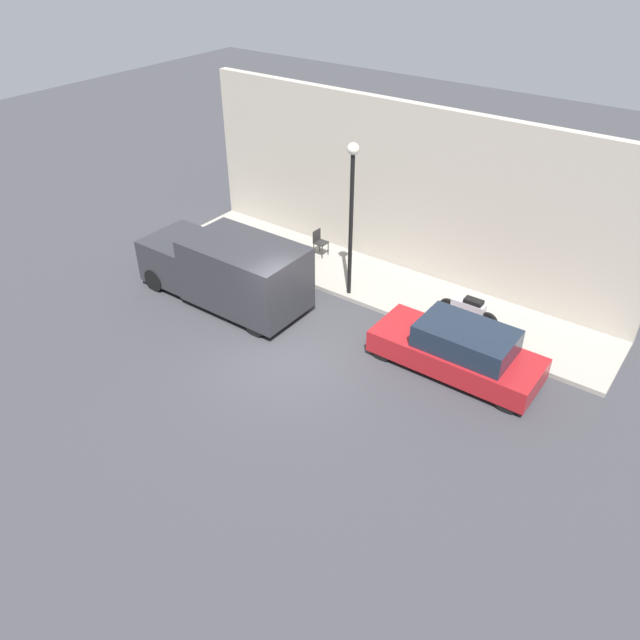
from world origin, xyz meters
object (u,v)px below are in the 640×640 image
(scooter_silver, at_px, (468,310))
(cafe_chair, at_px, (319,241))
(delivery_van, at_px, (225,269))
(parked_car, at_px, (459,350))
(streetlamp, at_px, (352,199))
(motorcycle_black, at_px, (239,235))

(scooter_silver, relative_size, cafe_chair, 2.04)
(delivery_van, bearing_deg, parked_car, -82.53)
(scooter_silver, bearing_deg, parked_car, -161.96)
(delivery_van, bearing_deg, streetlamp, -51.52)
(parked_car, bearing_deg, cafe_chair, 66.29)
(delivery_van, xyz_separation_m, scooter_silver, (2.85, -6.49, -0.47))
(delivery_van, distance_m, scooter_silver, 7.10)
(delivery_van, relative_size, cafe_chair, 6.07)
(motorcycle_black, xyz_separation_m, streetlamp, (-0.34, -4.74, 2.60))
(parked_car, distance_m, motorcycle_black, 9.14)
(parked_car, height_order, delivery_van, delivery_van)
(cafe_chair, bearing_deg, streetlamp, -123.76)
(delivery_van, bearing_deg, scooter_silver, -66.28)
(delivery_van, bearing_deg, cafe_chair, -10.59)
(motorcycle_black, xyz_separation_m, scooter_silver, (0.22, -8.35, 0.02))
(streetlamp, bearing_deg, parked_car, -107.79)
(motorcycle_black, bearing_deg, scooter_silver, -88.52)
(parked_car, bearing_deg, streetlamp, 72.21)
(parked_car, bearing_deg, delivery_van, 97.47)
(parked_car, xyz_separation_m, delivery_van, (-0.93, 7.11, 0.41))
(streetlamp, bearing_deg, motorcycle_black, 85.85)
(streetlamp, bearing_deg, scooter_silver, -81.17)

